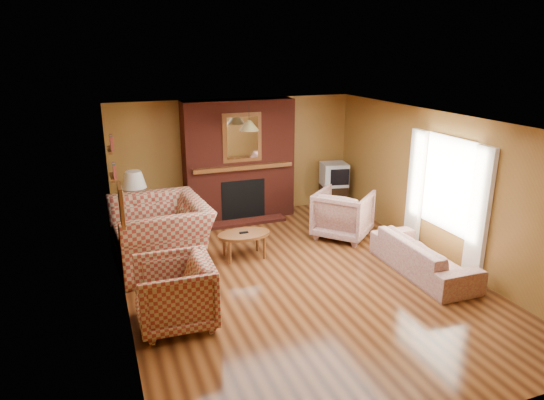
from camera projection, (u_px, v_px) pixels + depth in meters
name	position (u px, v px, depth m)	size (l,w,h in m)	color
floor	(298.00, 278.00, 7.38)	(6.50, 6.50, 0.00)	#3F1E0D
ceiling	(300.00, 121.00, 6.65)	(6.50, 6.50, 0.00)	silver
wall_back	(235.00, 158.00, 9.92)	(6.50, 6.50, 0.00)	olive
wall_front	(452.00, 314.00, 4.11)	(6.50, 6.50, 0.00)	olive
wall_left	(119.00, 225.00, 6.18)	(6.50, 6.50, 0.00)	olive
wall_right	(440.00, 187.00, 7.85)	(6.50, 6.50, 0.00)	olive
fireplace	(239.00, 161.00, 9.68)	(2.20, 0.82, 2.40)	#531B12
window_right	(446.00, 195.00, 7.68)	(0.10, 1.85, 2.00)	beige
bookshelf	(112.00, 158.00, 7.75)	(0.09, 0.55, 0.71)	brown
botanical_print	(121.00, 205.00, 5.81)	(0.05, 0.40, 0.50)	brown
pendant_light	(249.00, 125.00, 8.83)	(0.36, 0.36, 0.48)	black
plaid_loveseat	(161.00, 234.00, 7.71)	(1.62, 1.41, 1.05)	maroon
plaid_armchair	(175.00, 293.00, 6.04)	(0.93, 0.95, 0.87)	maroon
floral_sofa	(423.00, 256.00, 7.49)	(1.92, 0.75, 0.56)	#C0AC95
floral_armchair	(343.00, 214.00, 8.89)	(0.93, 0.96, 0.88)	#C0AC95
coffee_table	(244.00, 236.00, 8.01)	(0.88, 0.55, 0.45)	brown
side_table	(138.00, 225.00, 8.77)	(0.44, 0.44, 0.58)	brown
table_lamp	(134.00, 188.00, 8.57)	(0.43, 0.43, 0.71)	white
tv_stand	(333.00, 197.00, 10.48)	(0.49, 0.44, 0.53)	black
crt_tv	(334.00, 174.00, 10.33)	(0.61, 0.60, 0.48)	#ABAEB3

